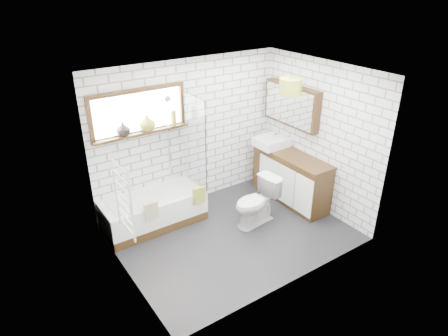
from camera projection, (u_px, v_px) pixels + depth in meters
floor at (233, 234)px, 6.23m from camera, size 3.40×2.60×0.01m
ceiling at (235, 74)px, 5.13m from camera, size 3.40×2.60×0.01m
wall_back at (189, 134)px, 6.65m from camera, size 3.40×0.01×2.50m
wall_front at (298, 201)px, 4.71m from camera, size 3.40×0.01×2.50m
wall_left at (119, 196)px, 4.82m from camera, size 0.01×2.60×2.50m
wall_right at (319, 137)px, 6.54m from camera, size 0.01×2.60×2.50m
window at (139, 112)px, 5.94m from camera, size 1.52×0.16×0.68m
towel_radiator at (123, 198)px, 4.86m from camera, size 0.06×0.52×1.00m
mirror_cabinet at (291, 105)px, 6.76m from camera, size 0.16×1.20×0.70m
shower_riser at (168, 134)px, 6.37m from camera, size 0.02×0.02×1.30m
bathtub at (154, 210)px, 6.37m from camera, size 1.60×0.71×0.52m
shower_screen at (194, 141)px, 6.32m from camera, size 0.02×0.72×1.50m
towel_green at (199, 195)px, 6.32m from camera, size 0.20×0.06×0.28m
towel_beige at (151, 211)px, 5.91m from camera, size 0.21×0.05×0.28m
vanity at (291, 177)px, 6.99m from camera, size 0.50×1.55×0.89m
basin at (271, 142)px, 7.10m from camera, size 0.54×0.47×0.16m
tap at (278, 137)px, 7.15m from camera, size 0.04×0.04×0.17m
toilet at (256, 202)px, 6.35m from camera, size 0.51×0.80×0.78m
vase_olive at (147, 124)px, 6.06m from camera, size 0.32×0.32×0.25m
vase_dark at (123, 130)px, 5.87m from camera, size 0.26×0.26×0.21m
bottle at (174, 119)px, 6.29m from camera, size 0.09×0.09×0.24m
pendant at (291, 87)px, 6.12m from camera, size 0.35×0.35×0.25m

